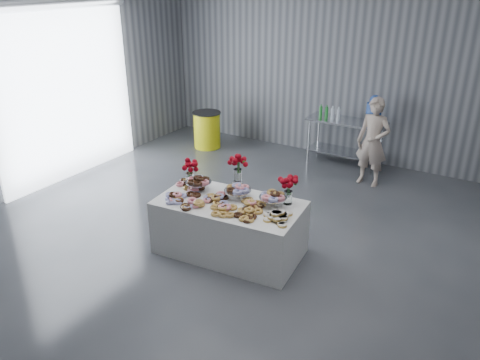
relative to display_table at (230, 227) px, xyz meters
The scene contains 16 objects.
ground 0.42m from the display_table, 97.28° to the right, with size 9.00×9.00×0.00m, color #3B3D43.
room_walls 2.29m from the display_table, 156.87° to the right, with size 8.04×9.04×4.02m.
display_table is the anchor object (origin of this frame).
prep_table 3.91m from the display_table, 87.25° to the left, with size 1.50×0.60×0.90m.
donut_mounds 0.42m from the display_table, 90.00° to the right, with size 1.80×0.80×0.09m, color gold, non-canonical shape.
cake_stand_left 0.77m from the display_table, behind, with size 0.36×0.36×0.17m.
cake_stand_mid 0.54m from the display_table, 76.97° to the left, with size 0.36×0.36×0.17m.
cake_stand_right 0.77m from the display_table, 20.66° to the left, with size 0.36×0.36×0.17m.
danish_pile 0.88m from the display_table, ahead, with size 0.48×0.48×0.11m, color silver, non-canonical shape.
bouquet_left 1.04m from the display_table, 166.97° to the left, with size 0.26×0.26×0.42m.
bouquet_right 1.02m from the display_table, 28.60° to the left, with size 0.26×0.26×0.42m.
bouquet_center 0.83m from the display_table, 103.53° to the left, with size 0.26×0.26×0.57m.
water_jug 4.04m from the display_table, 80.01° to the left, with size 0.28×0.28×0.55m.
drink_bottles 3.86m from the display_table, 92.00° to the left, with size 0.54×0.08×0.27m, color #268C33, non-canonical shape.
person 3.38m from the display_table, 74.10° to the left, with size 0.57×0.38×1.58m, color #CC8C93.
trash_barrel 4.26m from the display_table, 129.16° to the left, with size 0.61×0.61×0.78m.
Camera 1 is at (2.99, -4.39, 3.48)m, focal length 35.00 mm.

